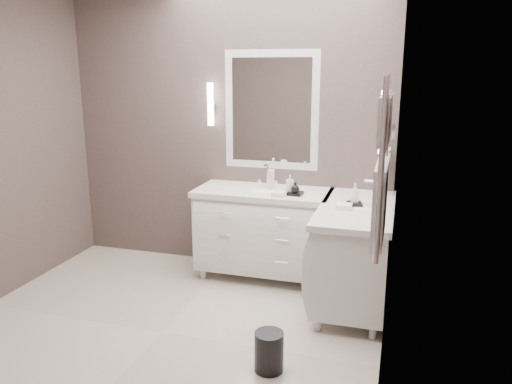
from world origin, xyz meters
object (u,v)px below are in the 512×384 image
(vanity_back, at_px, (263,228))
(vanity_right, at_px, (355,249))
(towel_ladder, at_px, (382,174))
(waste_bin, at_px, (269,352))

(vanity_back, bearing_deg, vanity_right, -20.38)
(towel_ladder, relative_size, waste_bin, 3.34)
(vanity_back, distance_m, towel_ladder, 2.16)
(vanity_back, bearing_deg, towel_ladder, -55.90)
(vanity_back, xyz_separation_m, waste_bin, (0.45, -1.46, -0.35))
(vanity_back, relative_size, vanity_right, 1.00)
(vanity_back, relative_size, waste_bin, 4.60)
(vanity_right, height_order, towel_ladder, towel_ladder)
(vanity_back, height_order, vanity_right, same)
(vanity_back, height_order, waste_bin, vanity_back)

